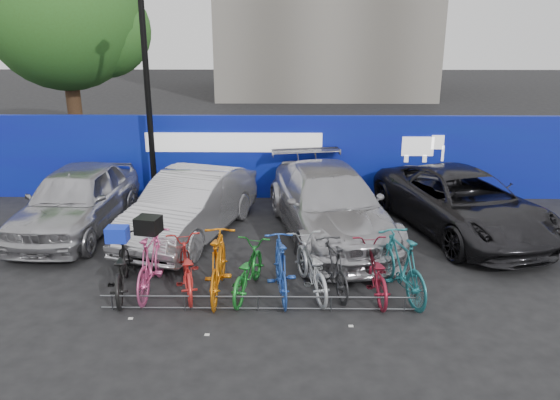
{
  "coord_description": "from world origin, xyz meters",
  "views": [
    {
      "loc": [
        0.5,
        -9.21,
        4.92
      ],
      "look_at": [
        0.36,
        2.0,
        1.23
      ],
      "focal_mm": 35.0,
      "sensor_mm": 36.0,
      "label": 1
    }
  ],
  "objects_px": {
    "bike_0": "(121,267)",
    "bike_7": "(333,267)",
    "bike_rack": "(258,303)",
    "bike_4": "(247,270)",
    "car_2": "(330,204)",
    "car_1": "(190,205)",
    "car_3": "(462,202)",
    "bike_2": "(186,267)",
    "bike_8": "(374,271)",
    "bike_6": "(311,267)",
    "bike_9": "(401,265)",
    "bike_1": "(151,262)",
    "car_0": "(76,199)",
    "bike_3": "(218,265)",
    "lamppost": "(147,86)",
    "bike_5": "(281,267)",
    "tree": "(71,16)"
  },
  "relations": [
    {
      "from": "bike_0",
      "to": "bike_7",
      "type": "relative_size",
      "value": 1.17
    },
    {
      "from": "bike_rack",
      "to": "bike_4",
      "type": "bearing_deg",
      "value": 108.8
    },
    {
      "from": "car_2",
      "to": "bike_7",
      "type": "xyz_separation_m",
      "value": [
        -0.13,
        -2.83,
        -0.3
      ]
    },
    {
      "from": "car_1",
      "to": "car_3",
      "type": "relative_size",
      "value": 0.87
    },
    {
      "from": "bike_2",
      "to": "bike_8",
      "type": "height_order",
      "value": "bike_2"
    },
    {
      "from": "bike_6",
      "to": "bike_9",
      "type": "distance_m",
      "value": 1.68
    },
    {
      "from": "bike_1",
      "to": "bike_2",
      "type": "xyz_separation_m",
      "value": [
        0.65,
        -0.01,
        -0.1
      ]
    },
    {
      "from": "car_0",
      "to": "car_1",
      "type": "height_order",
      "value": "car_0"
    },
    {
      "from": "car_3",
      "to": "bike_2",
      "type": "distance_m",
      "value": 6.92
    },
    {
      "from": "bike_rack",
      "to": "bike_7",
      "type": "distance_m",
      "value": 1.62
    },
    {
      "from": "bike_8",
      "to": "bike_7",
      "type": "bearing_deg",
      "value": -13.15
    },
    {
      "from": "bike_7",
      "to": "bike_3",
      "type": "bearing_deg",
      "value": -10.01
    },
    {
      "from": "lamppost",
      "to": "car_1",
      "type": "relative_size",
      "value": 1.31
    },
    {
      "from": "bike_rack",
      "to": "car_3",
      "type": "height_order",
      "value": "car_3"
    },
    {
      "from": "bike_6",
      "to": "bike_3",
      "type": "bearing_deg",
      "value": -9.37
    },
    {
      "from": "bike_rack",
      "to": "car_2",
      "type": "xyz_separation_m",
      "value": [
        1.52,
        3.6,
        0.64
      ]
    },
    {
      "from": "car_1",
      "to": "bike_6",
      "type": "bearing_deg",
      "value": -28.56
    },
    {
      "from": "bike_4",
      "to": "car_1",
      "type": "bearing_deg",
      "value": -49.78
    },
    {
      "from": "bike_7",
      "to": "bike_0",
      "type": "bearing_deg",
      "value": -12.82
    },
    {
      "from": "car_3",
      "to": "bike_2",
      "type": "bearing_deg",
      "value": -168.87
    },
    {
      "from": "car_2",
      "to": "bike_3",
      "type": "relative_size",
      "value": 2.73
    },
    {
      "from": "car_1",
      "to": "bike_1",
      "type": "xyz_separation_m",
      "value": [
        -0.27,
        -2.8,
        -0.18
      ]
    },
    {
      "from": "bike_2",
      "to": "bike_7",
      "type": "relative_size",
      "value": 1.1
    },
    {
      "from": "car_0",
      "to": "bike_6",
      "type": "relative_size",
      "value": 2.43
    },
    {
      "from": "car_0",
      "to": "car_1",
      "type": "relative_size",
      "value": 1.01
    },
    {
      "from": "bike_5",
      "to": "bike_8",
      "type": "height_order",
      "value": "bike_5"
    },
    {
      "from": "bike_9",
      "to": "bike_5",
      "type": "bearing_deg",
      "value": -14.11
    },
    {
      "from": "car_1",
      "to": "bike_8",
      "type": "distance_m",
      "value": 4.88
    },
    {
      "from": "bike_0",
      "to": "bike_7",
      "type": "xyz_separation_m",
      "value": [
        4.0,
        0.08,
        -0.01
      ]
    },
    {
      "from": "bike_2",
      "to": "bike_1",
      "type": "bearing_deg",
      "value": -14.72
    },
    {
      "from": "car_1",
      "to": "bike_3",
      "type": "relative_size",
      "value": 2.3
    },
    {
      "from": "bike_rack",
      "to": "car_1",
      "type": "bearing_deg",
      "value": 116.41
    },
    {
      "from": "car_1",
      "to": "bike_6",
      "type": "distance_m",
      "value": 3.92
    },
    {
      "from": "bike_1",
      "to": "bike_5",
      "type": "height_order",
      "value": "bike_1"
    },
    {
      "from": "car_1",
      "to": "bike_5",
      "type": "relative_size",
      "value": 2.47
    },
    {
      "from": "car_3",
      "to": "bike_9",
      "type": "height_order",
      "value": "car_3"
    },
    {
      "from": "car_2",
      "to": "bike_0",
      "type": "xyz_separation_m",
      "value": [
        -4.13,
        -2.91,
        -0.28
      ]
    },
    {
      "from": "bike_4",
      "to": "bike_6",
      "type": "relative_size",
      "value": 0.93
    },
    {
      "from": "car_0",
      "to": "bike_7",
      "type": "distance_m",
      "value": 6.75
    },
    {
      "from": "bike_3",
      "to": "bike_6",
      "type": "distance_m",
      "value": 1.73
    },
    {
      "from": "bike_4",
      "to": "bike_7",
      "type": "relative_size",
      "value": 1.06
    },
    {
      "from": "car_1",
      "to": "lamppost",
      "type": "bearing_deg",
      "value": 137.67
    },
    {
      "from": "car_3",
      "to": "bike_1",
      "type": "xyz_separation_m",
      "value": [
        -6.79,
        -3.16,
        -0.16
      ]
    },
    {
      "from": "car_3",
      "to": "bike_5",
      "type": "bearing_deg",
      "value": -158.88
    },
    {
      "from": "tree",
      "to": "bike_7",
      "type": "xyz_separation_m",
      "value": [
        8.16,
        -9.89,
        -4.56
      ]
    },
    {
      "from": "lamppost",
      "to": "bike_3",
      "type": "height_order",
      "value": "lamppost"
    },
    {
      "from": "car_0",
      "to": "bike_1",
      "type": "relative_size",
      "value": 2.4
    },
    {
      "from": "bike_5",
      "to": "bike_8",
      "type": "relative_size",
      "value": 1.02
    },
    {
      "from": "bike_1",
      "to": "bike_2",
      "type": "relative_size",
      "value": 1.05
    },
    {
      "from": "car_3",
      "to": "bike_9",
      "type": "relative_size",
      "value": 2.65
    }
  ]
}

